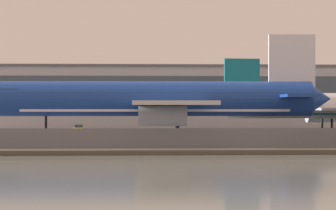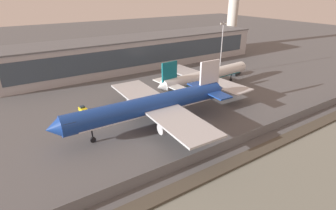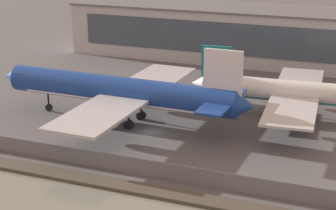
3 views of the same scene
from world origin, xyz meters
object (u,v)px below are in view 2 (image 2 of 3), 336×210
object	(u,v)px
passenger_jet_white_teal	(206,76)
ops_van	(236,72)
cargo_jet_blue	(152,106)
apron_light_mast_apron_west	(222,46)
baggage_tug	(83,110)
control_tower	(234,4)

from	to	relation	value
passenger_jet_white_teal	ops_van	bearing A→B (deg)	15.07
passenger_jet_white_teal	cargo_jet_blue	bearing A→B (deg)	-154.98
ops_van	apron_light_mast_apron_west	xyz separation A→B (m)	(-6.18, 3.40, 10.59)
baggage_tug	apron_light_mast_apron_west	bearing A→B (deg)	4.90
control_tower	apron_light_mast_apron_west	world-z (taller)	control_tower
cargo_jet_blue	baggage_tug	xyz separation A→B (m)	(-12.87, 18.03, -4.90)
passenger_jet_white_teal	control_tower	xyz separation A→B (m)	(61.12, 48.80, 19.95)
passenger_jet_white_teal	apron_light_mast_apron_west	xyz separation A→B (m)	(15.63, 9.27, 7.10)
baggage_tug	passenger_jet_white_teal	bearing A→B (deg)	-5.83
control_tower	apron_light_mast_apron_west	distance (m)	61.62
baggage_tug	ops_van	distance (m)	64.07
control_tower	apron_light_mast_apron_west	size ratio (longest dim) A/B	2.04
cargo_jet_blue	control_tower	world-z (taller)	control_tower
ops_van	apron_light_mast_apron_west	bearing A→B (deg)	151.16
baggage_tug	cargo_jet_blue	bearing A→B (deg)	-54.47
cargo_jet_blue	passenger_jet_white_teal	distance (m)	32.43
cargo_jet_blue	ops_van	bearing A→B (deg)	20.94
control_tower	passenger_jet_white_teal	bearing A→B (deg)	-141.40
passenger_jet_white_teal	baggage_tug	world-z (taller)	passenger_jet_white_teal
passenger_jet_white_teal	control_tower	distance (m)	80.72
passenger_jet_white_teal	apron_light_mast_apron_west	world-z (taller)	apron_light_mast_apron_west
passenger_jet_white_teal	ops_van	xyz separation A→B (m)	(21.81, 5.87, -3.49)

